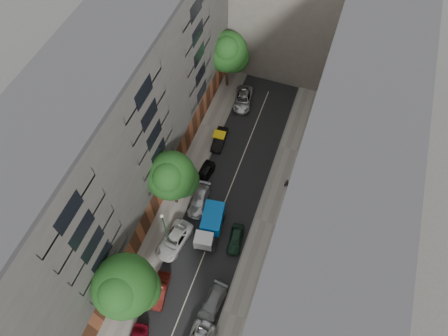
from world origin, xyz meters
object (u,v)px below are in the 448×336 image
at_px(tarp_truck, 210,225).
at_px(car_right_2, 236,239).
at_px(pedestrian, 286,183).
at_px(car_left_3, 199,200).
at_px(car_left_2, 174,240).
at_px(car_left_4, 204,174).
at_px(car_left_6, 243,99).
at_px(tree_near, 125,288).
at_px(lamp_post, 165,226).
at_px(car_left_1, 160,291).
at_px(car_left_5, 219,139).
at_px(tree_mid, 171,177).
at_px(tree_far, 228,54).
at_px(car_right_1, 212,303).

bearing_deg(tarp_truck, car_right_2, -14.76).
bearing_deg(pedestrian, car_left_3, 8.51).
height_order(car_left_2, car_left_3, car_left_2).
bearing_deg(car_left_4, pedestrian, 16.49).
height_order(car_left_2, pedestrian, pedestrian).
bearing_deg(car_left_6, tree_near, -102.54).
bearing_deg(lamp_post, car_left_4, 86.32).
xyz_separation_m(car_left_3, pedestrian, (9.12, 5.55, 0.23)).
bearing_deg(car_left_1, car_left_5, 83.33).
distance_m(car_right_2, pedestrian, 9.41).
xyz_separation_m(car_left_5, tree_mid, (-1.74, -10.11, 5.29)).
xyz_separation_m(tarp_truck, car_left_6, (-2.51, 19.63, -0.67)).
bearing_deg(tree_far, car_left_5, -76.74).
bearing_deg(tree_far, car_left_4, -81.45).
distance_m(tree_near, pedestrian, 22.30).
xyz_separation_m(tarp_truck, car_left_4, (-3.27, 6.43, -0.69)).
bearing_deg(car_left_2, car_left_3, 90.91).
bearing_deg(tree_near, car_left_4, 86.91).
xyz_separation_m(car_left_4, car_left_6, (0.76, 13.20, 0.02)).
distance_m(car_left_2, car_left_3, 5.66).
bearing_deg(car_left_4, tree_mid, -105.73).
bearing_deg(tree_mid, car_left_1, -76.13).
height_order(car_left_1, pedestrian, pedestrian).
bearing_deg(tree_far, car_left_3, -80.69).
xyz_separation_m(tree_mid, tree_far, (-0.58, 19.95, 0.15)).
bearing_deg(car_left_2, tree_mid, 119.41).
bearing_deg(car_right_1, tarp_truck, 117.83).
bearing_deg(car_left_5, tarp_truck, -78.76).
distance_m(car_left_4, car_right_1, 15.58).
bearing_deg(car_left_2, car_right_2, 29.83).
height_order(tree_near, tree_far, tree_near).
xyz_separation_m(car_left_4, tree_far, (-2.32, 15.45, 5.42)).
relative_size(car_left_4, car_left_5, 1.00).
bearing_deg(lamp_post, car_left_5, 87.70).
bearing_deg(car_left_1, tarp_truck, 64.66).
bearing_deg(tree_mid, tarp_truck, -20.95).
bearing_deg(car_left_4, car_left_1, -81.52).
distance_m(car_left_1, car_right_2, 9.79).
distance_m(car_right_2, tree_far, 24.48).
xyz_separation_m(car_right_1, tree_near, (-7.30, -2.58, 5.66)).
bearing_deg(tarp_truck, car_right_1, -76.54).
distance_m(tarp_truck, car_left_4, 7.24).
bearing_deg(tree_mid, car_left_2, -69.63).
bearing_deg(pedestrian, tarp_truck, 28.74).
distance_m(tarp_truck, tree_near, 12.21).
bearing_deg(pedestrian, tree_far, -70.58).
bearing_deg(tree_mid, car_right_2, -15.53).
height_order(tarp_truck, car_left_4, tarp_truck).
relative_size(car_left_1, tree_mid, 0.45).
xyz_separation_m(tree_near, tree_far, (-1.42, 32.23, -0.21)).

